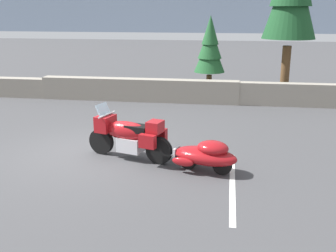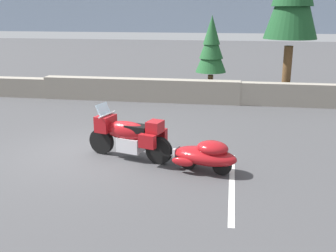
{
  "view_description": "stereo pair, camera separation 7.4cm",
  "coord_description": "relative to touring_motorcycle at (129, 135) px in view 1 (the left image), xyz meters",
  "views": [
    {
      "loc": [
        3.55,
        -9.49,
        3.58
      ],
      "look_at": [
        2.15,
        -0.2,
        0.85
      ],
      "focal_mm": 43.01,
      "sensor_mm": 36.0,
      "label": 1
    },
    {
      "loc": [
        3.62,
        -9.48,
        3.58
      ],
      "look_at": [
        2.15,
        -0.2,
        0.85
      ],
      "focal_mm": 43.01,
      "sensor_mm": 36.0,
      "label": 2
    }
  ],
  "objects": [
    {
      "name": "ground_plane",
      "position": [
        -1.19,
        0.31,
        -0.62
      ],
      "size": [
        80.0,
        80.0,
        0.0
      ],
      "primitive_type": "plane",
      "color": "#424244"
    },
    {
      "name": "stone_guard_wall",
      "position": [
        -1.29,
        6.49,
        -0.19
      ],
      "size": [
        24.0,
        0.56,
        0.91
      ],
      "color": "gray",
      "rests_on": "ground"
    },
    {
      "name": "touring_motorcycle",
      "position": [
        0.0,
        0.0,
        0.0
      ],
      "size": [
        2.25,
        1.13,
        1.33
      ],
      "color": "black",
      "rests_on": "ground"
    },
    {
      "name": "car_shaped_trailer",
      "position": [
        1.93,
        -0.58,
        -0.21
      ],
      "size": [
        2.21,
        1.11,
        0.76
      ],
      "color": "black",
      "rests_on": "ground"
    },
    {
      "name": "pine_tree_secondary",
      "position": [
        1.58,
        7.46,
        1.49
      ],
      "size": [
        1.26,
        1.26,
        3.38
      ],
      "color": "brown",
      "rests_on": "ground"
    },
    {
      "name": "parking_stripe_marker",
      "position": [
        2.54,
        -1.19,
        -0.62
      ],
      "size": [
        0.12,
        3.6,
        0.01
      ],
      "primitive_type": "cube",
      "color": "silver",
      "rests_on": "ground"
    }
  ]
}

